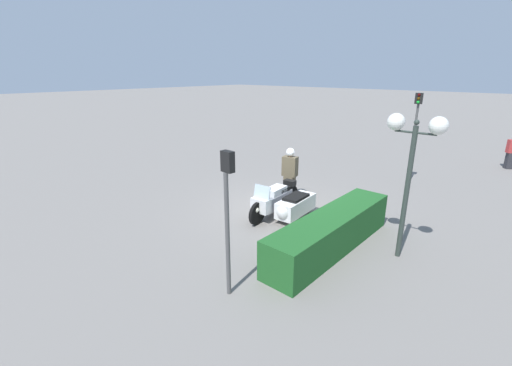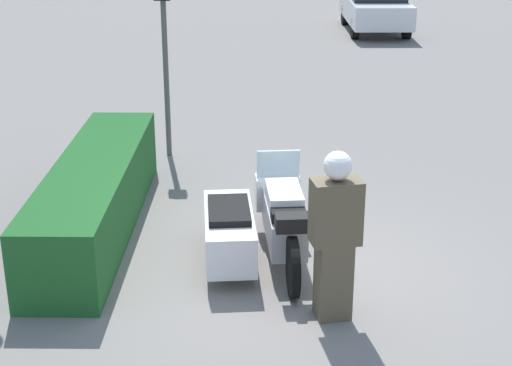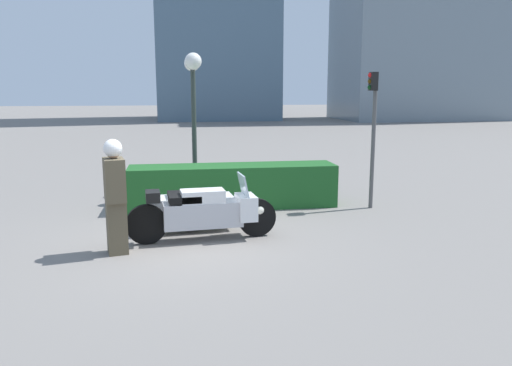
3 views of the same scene
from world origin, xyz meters
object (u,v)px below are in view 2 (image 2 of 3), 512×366
police_motorcycle (255,221)px  traffic_light_near (164,38)px  parked_car_background (375,6)px  hedge_bush_curbside (96,195)px  officer_rider (335,232)px

police_motorcycle → traffic_light_near: (3.87, 1.54, 1.54)m
parked_car_background → traffic_light_near: bearing=155.8°
traffic_light_near → parked_car_background: (12.05, -5.07, -1.24)m
parked_car_background → hedge_bush_curbside: bearing=158.0°
hedge_bush_curbside → officer_rider: bearing=-126.9°
traffic_light_near → police_motorcycle: bearing=24.7°
police_motorcycle → traffic_light_near: 4.44m
officer_rider → parked_car_background: 17.56m
hedge_bush_curbside → parked_car_background: parked_car_background is taller
traffic_light_near → parked_car_background: size_ratio=0.74×
hedge_bush_curbside → traffic_light_near: (3.05, -0.61, 1.54)m
officer_rider → parked_car_background: bearing=159.2°
hedge_bush_curbside → police_motorcycle: bearing=-110.9°
police_motorcycle → parked_car_background: 16.31m
police_motorcycle → hedge_bush_curbside: bearing=64.1°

